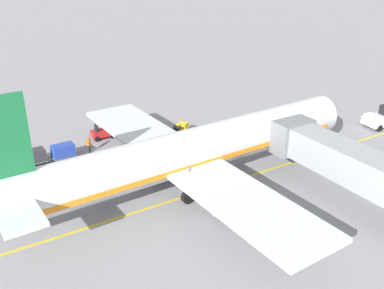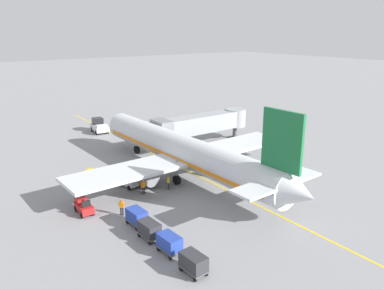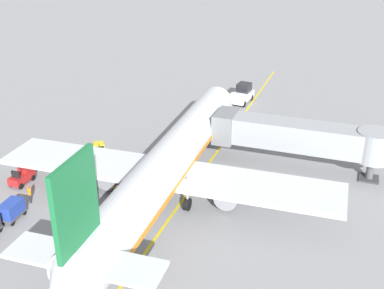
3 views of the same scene
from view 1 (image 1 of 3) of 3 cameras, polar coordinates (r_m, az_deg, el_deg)
name	(u,v)px [view 1 (image 1 of 3)]	position (r m, az deg, el deg)	size (l,w,h in m)	color
ground_plane	(219,186)	(38.06, 3.59, -5.38)	(400.00, 400.00, 0.00)	gray
gate_lead_in_line	(219,186)	(38.05, 3.59, -5.37)	(0.24, 80.00, 0.01)	gold
parked_airliner	(190,152)	(36.60, -0.26, -0.97)	(30.16, 37.29, 10.63)	silver
jet_bridge	(361,169)	(35.62, 21.16, -2.99)	(16.88, 3.50, 4.98)	#93999E
pushback_tractor	(384,117)	(54.68, 23.74, 3.26)	(2.71, 4.63, 2.40)	silver
baggage_tug_lead	(104,132)	(48.01, -11.44, 1.63)	(1.32, 2.52, 1.62)	#B21E1E
baggage_tug_trailing	(161,146)	(43.78, -4.07, -0.20)	(1.76, 2.70, 1.62)	silver
baggage_tug_spare	(180,131)	(47.30, -1.54, 1.77)	(2.41, 2.74, 1.62)	gold
baggage_cart_front	(63,151)	(43.84, -16.44, -0.82)	(1.42, 2.93, 1.58)	#4C4C51
baggage_cart_second_in_train	(34,157)	(43.55, -19.94, -1.48)	(1.42, 2.93, 1.58)	#4C4C51
baggage_cart_third_in_train	(2,165)	(43.01, -23.58, -2.42)	(1.42, 2.93, 1.58)	#4C4C51
ground_crew_wing_walker	(145,165)	(39.56, -6.16, -2.69)	(0.50, 0.64, 1.69)	#232328
ground_crew_loader	(135,152)	(42.17, -7.38, -0.98)	(0.73, 0.31, 1.69)	#232328
ground_crew_marshaller	(89,144)	(44.69, -13.31, 0.04)	(0.59, 0.56, 1.69)	#232328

